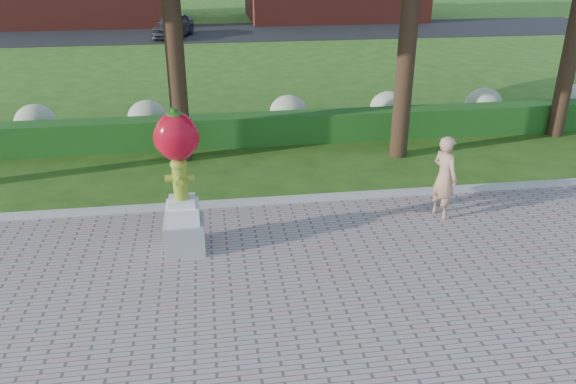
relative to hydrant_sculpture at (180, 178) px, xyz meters
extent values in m
plane|color=#254A12|center=(1.84, -1.30, -1.41)|extent=(100.00, 100.00, 0.00)
cube|color=#ADADA5|center=(1.84, 1.70, -1.33)|extent=(40.00, 0.18, 0.15)
cube|color=#214814|center=(1.84, 5.70, -1.01)|extent=(24.00, 0.70, 0.80)
ellipsoid|color=#9AA27C|center=(-4.16, 6.70, -0.86)|extent=(1.10, 1.10, 0.99)
ellipsoid|color=#9AA27C|center=(-1.16, 6.70, -0.86)|extent=(1.10, 1.10, 0.99)
ellipsoid|color=#9AA27C|center=(2.84, 6.70, -0.86)|extent=(1.10, 1.10, 0.99)
ellipsoid|color=#9AA27C|center=(5.84, 6.70, -0.86)|extent=(1.10, 1.10, 0.99)
ellipsoid|color=#9AA27C|center=(8.84, 6.70, -0.86)|extent=(1.10, 1.10, 0.99)
ellipsoid|color=#9AA27C|center=(11.84, 6.70, -0.86)|extent=(1.10, 1.10, 0.99)
cube|color=black|center=(1.84, 26.70, -1.40)|extent=(50.00, 8.00, 0.02)
cylinder|color=black|center=(-0.16, 4.70, 1.67)|extent=(0.44, 0.44, 6.16)
cylinder|color=black|center=(5.34, 4.20, 2.23)|extent=(0.44, 0.44, 7.28)
cylinder|color=black|center=(10.34, 5.20, 1.53)|extent=(0.44, 0.44, 5.88)
cube|color=gray|center=(0.00, 0.00, -1.09)|extent=(0.70, 0.70, 0.56)
cube|color=silver|center=(0.00, 0.00, -0.65)|extent=(0.57, 0.57, 0.32)
cube|color=silver|center=(0.00, 0.00, -0.43)|extent=(0.45, 0.45, 0.11)
cylinder|color=olive|center=(0.00, 0.00, -0.06)|extent=(0.25, 0.25, 0.63)
ellipsoid|color=olive|center=(0.00, 0.00, 0.26)|extent=(0.29, 0.29, 0.21)
cylinder|color=olive|center=(-0.18, 0.00, 0.01)|extent=(0.14, 0.12, 0.12)
cylinder|color=olive|center=(0.18, 0.00, 0.01)|extent=(0.14, 0.12, 0.12)
cylinder|color=olive|center=(0.00, -0.17, 0.01)|extent=(0.14, 0.14, 0.14)
cylinder|color=olive|center=(0.00, 0.00, 0.35)|extent=(0.09, 0.09, 0.06)
ellipsoid|color=#AE0919|center=(0.00, 0.00, 0.74)|extent=(0.71, 0.63, 0.82)
ellipsoid|color=#AE0919|center=(-0.20, 0.00, 0.72)|extent=(0.35, 0.35, 0.52)
ellipsoid|color=#AE0919|center=(0.20, 0.00, 0.72)|extent=(0.35, 0.35, 0.52)
cylinder|color=#1F5413|center=(0.00, 0.00, 1.15)|extent=(0.11, 0.11, 0.14)
ellipsoid|color=#1F5413|center=(0.00, 0.00, 1.11)|extent=(0.27, 0.27, 0.09)
imported|color=tan|center=(5.03, 0.64, -0.54)|extent=(0.58, 0.71, 1.66)
imported|color=#393A40|center=(-1.17, 25.08, -0.73)|extent=(2.60, 4.17, 1.32)
camera|label=1|loc=(0.55, -8.92, 3.65)|focal=35.00mm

